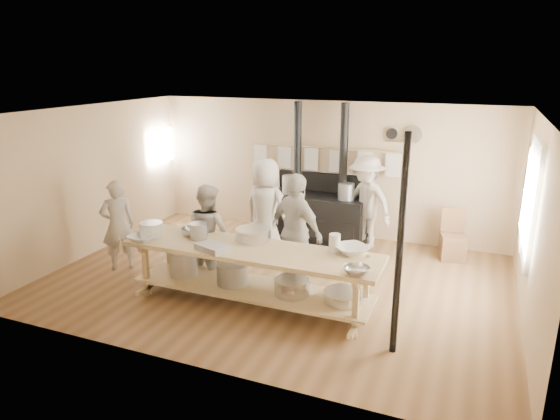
% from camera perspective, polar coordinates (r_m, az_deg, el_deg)
% --- Properties ---
extents(ground, '(7.00, 7.00, 0.00)m').
position_cam_1_polar(ground, '(7.93, -0.42, -7.96)').
color(ground, brown).
rests_on(ground, ground).
extents(room_shell, '(7.00, 7.00, 7.00)m').
position_cam_1_polar(room_shell, '(7.41, -0.45, 3.54)').
color(room_shell, tan).
rests_on(room_shell, ground).
extents(window_right, '(0.09, 1.50, 1.65)m').
position_cam_1_polar(window_right, '(7.52, 26.76, 0.97)').
color(window_right, beige).
rests_on(window_right, ground).
extents(left_opening, '(0.00, 0.90, 0.90)m').
position_cam_1_polar(left_opening, '(10.80, -13.52, 7.09)').
color(left_opening, white).
rests_on(left_opening, ground).
extents(stove, '(1.90, 0.75, 2.60)m').
position_cam_1_polar(stove, '(9.62, 4.36, -0.24)').
color(stove, black).
rests_on(stove, ground).
extents(towel_rail, '(3.00, 0.04, 0.47)m').
position_cam_1_polar(towel_rail, '(9.63, 5.05, 6.17)').
color(towel_rail, tan).
rests_on(towel_rail, ground).
extents(back_wall_shelf, '(0.63, 0.14, 0.32)m').
position_cam_1_polar(back_wall_shelf, '(9.28, 13.94, 8.10)').
color(back_wall_shelf, tan).
rests_on(back_wall_shelf, ground).
extents(prep_table, '(3.60, 0.90, 0.85)m').
position_cam_1_polar(prep_table, '(6.97, -3.35, -6.89)').
color(prep_table, tan).
rests_on(prep_table, ground).
extents(support_post, '(0.08, 0.08, 2.60)m').
position_cam_1_polar(support_post, '(5.72, 13.53, -4.29)').
color(support_post, black).
rests_on(support_post, ground).
extents(cook_far_left, '(0.64, 0.64, 1.50)m').
position_cam_1_polar(cook_far_left, '(8.50, -18.02, -1.67)').
color(cook_far_left, beige).
rests_on(cook_far_left, ground).
extents(cook_left, '(0.90, 0.81, 1.54)m').
position_cam_1_polar(cook_left, '(7.75, -8.16, -2.62)').
color(cook_left, beige).
rests_on(cook_left, ground).
extents(cook_center, '(0.97, 0.76, 1.74)m').
position_cam_1_polar(cook_center, '(8.56, -1.63, 0.13)').
color(cook_center, beige).
rests_on(cook_center, ground).
extents(cook_right, '(1.11, 0.85, 1.75)m').
position_cam_1_polar(cook_right, '(7.40, 1.89, -2.50)').
color(cook_right, beige).
rests_on(cook_right, ground).
extents(cook_by_window, '(1.28, 1.06, 1.72)m').
position_cam_1_polar(cook_by_window, '(9.14, 9.75, 0.87)').
color(cook_by_window, beige).
rests_on(cook_by_window, ground).
extents(chair, '(0.49, 0.49, 0.87)m').
position_cam_1_polar(chair, '(9.15, 19.12, -3.75)').
color(chair, brown).
rests_on(chair, ground).
extents(bowl_white_a, '(0.39, 0.39, 0.09)m').
position_cam_1_polar(bowl_white_a, '(7.34, -15.48, -3.11)').
color(bowl_white_a, white).
rests_on(bowl_white_a, prep_table).
extents(bowl_steel_a, '(0.47, 0.47, 0.11)m').
position_cam_1_polar(bowl_steel_a, '(7.43, -9.94, -2.44)').
color(bowl_steel_a, silver).
rests_on(bowl_steel_a, prep_table).
extents(bowl_white_b, '(0.60, 0.60, 0.10)m').
position_cam_1_polar(bowl_white_b, '(6.70, 8.12, -4.49)').
color(bowl_white_b, white).
rests_on(bowl_white_b, prep_table).
extents(bowl_steel_b, '(0.45, 0.45, 0.10)m').
position_cam_1_polar(bowl_steel_b, '(6.06, 8.76, -6.88)').
color(bowl_steel_b, silver).
rests_on(bowl_steel_b, prep_table).
extents(roasting_pan, '(0.48, 0.39, 0.09)m').
position_cam_1_polar(roasting_pan, '(6.78, -7.75, -4.28)').
color(roasting_pan, '#B2B2B7').
rests_on(roasting_pan, prep_table).
extents(mixing_bowl_large, '(0.54, 0.54, 0.16)m').
position_cam_1_polar(mixing_bowl_large, '(7.14, -3.10, -2.76)').
color(mixing_bowl_large, silver).
rests_on(mixing_bowl_large, prep_table).
extents(bucket_galv, '(0.31, 0.31, 0.23)m').
position_cam_1_polar(bucket_galv, '(7.25, -9.32, -2.37)').
color(bucket_galv, gray).
rests_on(bucket_galv, prep_table).
extents(deep_bowl_enamel, '(0.44, 0.44, 0.21)m').
position_cam_1_polar(deep_bowl_enamel, '(7.49, -14.48, -2.16)').
color(deep_bowl_enamel, white).
rests_on(deep_bowl_enamel, prep_table).
extents(pitcher, '(0.19, 0.19, 0.24)m').
position_cam_1_polar(pitcher, '(6.72, 6.26, -3.74)').
color(pitcher, white).
rests_on(pitcher, prep_table).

